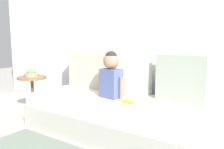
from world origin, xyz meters
TOP-DOWN VIEW (x-y plane):
  - ground_plane at (0.00, 0.00)m, footprint 12.00×12.00m
  - back_wall at (0.00, 0.54)m, footprint 5.11×0.10m
  - couch at (0.00, 0.00)m, footprint 1.91×0.83m
  - throw_pillow_left at (-0.59, 0.31)m, footprint 0.58×0.16m
  - throw_pillow_center at (0.00, 0.31)m, footprint 0.46×0.16m
  - throw_pillow_right at (0.59, 0.31)m, footprint 0.49×0.16m
  - toddler at (-0.06, 0.03)m, footprint 0.32×0.17m
  - banana at (0.20, -0.06)m, footprint 0.17×0.05m
  - side_table at (-1.35, 0.00)m, footprint 0.38×0.38m
  - fruit_bowl at (-1.35, 0.00)m, footprint 0.18×0.18m

SIDE VIEW (x-z plane):
  - ground_plane at x=0.00m, z-range 0.00..0.00m
  - couch at x=0.00m, z-range 0.00..0.37m
  - side_table at x=-1.35m, z-range 0.13..0.60m
  - banana at x=0.20m, z-range 0.37..0.41m
  - fruit_bowl at x=-1.35m, z-range 0.47..0.57m
  - throw_pillow_right at x=0.59m, z-range 0.37..0.83m
  - throw_pillow_left at x=-0.59m, z-range 0.37..0.83m
  - throw_pillow_center at x=0.00m, z-range 0.37..0.85m
  - toddler at x=-0.06m, z-range 0.37..0.86m
  - back_wall at x=0.00m, z-range 0.00..2.59m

